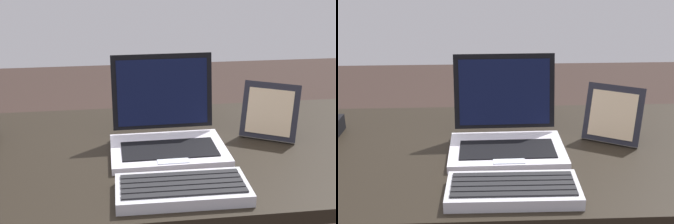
# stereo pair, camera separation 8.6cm
# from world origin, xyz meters

# --- Properties ---
(desk) EXTENTS (1.44, 0.69, 0.76)m
(desk) POSITION_xyz_m (0.00, 0.00, 0.65)
(desk) COLOR black
(desk) RESTS_ON ground
(laptop_front) EXTENTS (0.30, 0.25, 0.24)m
(laptop_front) POSITION_xyz_m (0.04, 0.00, 0.81)
(laptop_front) COLOR silver
(laptop_front) RESTS_ON desk
(external_keyboard) EXTENTS (0.29, 0.14, 0.03)m
(external_keyboard) POSITION_xyz_m (0.05, -0.25, 0.77)
(external_keyboard) COLOR #B6B5BD
(external_keyboard) RESTS_ON desk
(photo_frame) EXTENTS (0.16, 0.12, 0.16)m
(photo_frame) POSITION_xyz_m (0.34, 0.04, 0.84)
(photo_frame) COLOR black
(photo_frame) RESTS_ON desk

